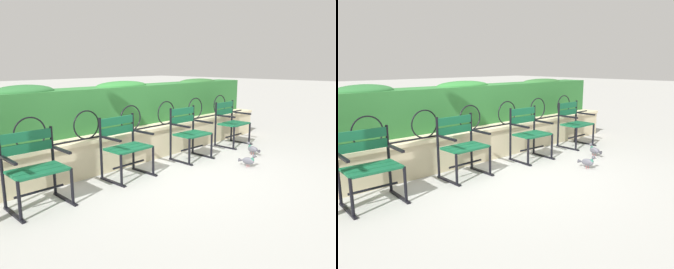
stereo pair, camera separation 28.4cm
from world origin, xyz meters
The scene contains 10 objects.
ground_plane centered at (0.00, 0.00, 0.00)m, with size 60.00×60.00×0.00m, color #ADADA8.
stone_wall centered at (0.00, 0.76, 0.28)m, with size 6.72×0.41×0.54m.
iron_arch_fence centered at (-0.18, 0.69, 0.73)m, with size 6.20×0.02×0.42m.
hedge_row centered at (0.00, 1.22, 0.92)m, with size 6.59×0.56×0.78m.
park_chair_leftmost centered at (-2.02, 0.21, 0.47)m, with size 0.65×0.53×0.87m.
park_chair_centre_left centered at (-0.67, 0.27, 0.47)m, with size 0.65×0.53×0.88m.
park_chair_centre_right centered at (0.68, 0.22, 0.47)m, with size 0.63×0.54×0.88m.
park_chair_rightmost centered at (2.03, 0.27, 0.47)m, with size 0.62×0.52×0.87m.
pigeon_near_chairs centered at (0.94, -0.78, 0.11)m, with size 0.14×0.29×0.22m.
pigeon_far_side centered at (1.64, -0.47, 0.11)m, with size 0.14×0.29×0.22m.
Camera 1 is at (-3.57, -3.34, 1.60)m, focal length 35.51 mm.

